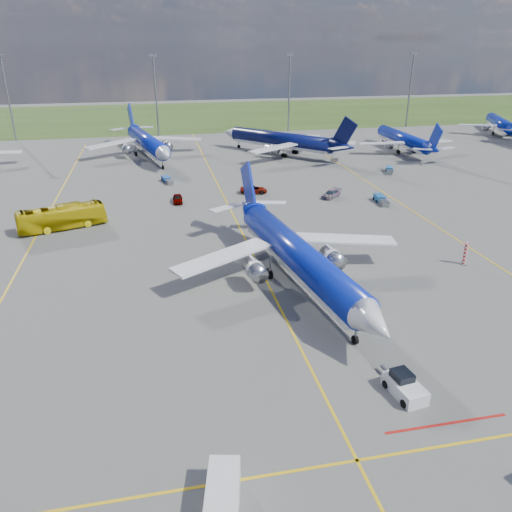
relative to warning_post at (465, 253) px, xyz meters
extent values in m
plane|color=#51514E|center=(-26.00, -8.00, -1.50)|extent=(400.00, 400.00, 0.00)
cube|color=#2D4719|center=(-26.00, 142.00, -1.50)|extent=(400.00, 80.00, 0.01)
cube|color=gold|center=(-26.00, 22.00, -1.49)|extent=(0.25, 160.00, 0.02)
cube|color=gold|center=(-26.00, -28.00, -1.49)|extent=(60.00, 0.25, 0.02)
cube|color=gold|center=(-56.00, 32.00, -1.49)|extent=(0.25, 120.00, 0.02)
cube|color=gold|center=(4.00, 32.00, -1.49)|extent=(0.25, 120.00, 0.02)
cube|color=#A5140F|center=(-18.00, -26.00, -1.49)|extent=(10.00, 0.25, 0.02)
cylinder|color=slate|center=(-76.00, 102.00, 9.50)|extent=(0.50, 0.50, 22.00)
cube|color=slate|center=(-76.00, 102.00, 20.80)|extent=(2.20, 0.50, 0.80)
cylinder|color=slate|center=(-36.00, 102.00, 9.50)|extent=(0.50, 0.50, 22.00)
cube|color=slate|center=(-36.00, 102.00, 20.80)|extent=(2.20, 0.50, 0.80)
cylinder|color=slate|center=(4.00, 102.00, 9.50)|extent=(0.50, 0.50, 22.00)
cube|color=slate|center=(4.00, 102.00, 20.80)|extent=(2.20, 0.50, 0.80)
cylinder|color=slate|center=(44.00, 102.00, 9.50)|extent=(0.50, 0.50, 22.00)
cube|color=slate|center=(44.00, 102.00, 20.80)|extent=(2.20, 0.50, 0.80)
cylinder|color=red|center=(0.00, 0.00, 0.00)|extent=(0.50, 0.50, 3.00)
cube|color=silver|center=(-19.55, -22.21, -0.91)|extent=(2.54, 4.09, 1.19)
cube|color=black|center=(-19.63, -21.67, -0.08)|extent=(1.68, 1.84, 0.82)
cube|color=slate|center=(-19.89, -19.85, -1.00)|extent=(0.54, 2.21, 0.18)
cube|color=silver|center=(-35.59, -29.82, -0.50)|extent=(2.91, 4.85, 1.99)
imported|color=#C5AE0B|center=(-52.48, 24.19, 0.31)|extent=(13.29, 6.97, 3.62)
imported|color=#999999|center=(-34.52, 33.96, -0.81)|extent=(1.79, 4.13, 1.39)
imported|color=#999999|center=(-20.18, 36.88, -0.80)|extent=(5.36, 3.13, 1.40)
imported|color=#999999|center=(-6.86, 31.33, -0.81)|extent=(4.81, 4.56, 1.37)
cube|color=#185090|center=(0.80, 27.45, -0.93)|extent=(1.76, 2.84, 1.13)
cube|color=slate|center=(0.47, 24.79, -1.04)|extent=(1.48, 2.20, 0.93)
cube|color=#1A4AA0|center=(-35.97, 48.71, -0.98)|extent=(1.84, 2.69, 1.04)
cube|color=slate|center=(-35.42, 46.31, -1.07)|extent=(1.53, 2.10, 0.85)
cube|color=#1A609C|center=(12.13, 47.21, -0.98)|extent=(2.25, 2.81, 1.05)
cube|color=slate|center=(11.09, 44.96, -1.07)|extent=(1.84, 2.21, 0.86)
camera|label=1|loc=(-38.07, -51.90, 25.26)|focal=35.00mm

